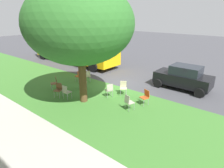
{
  "coord_description": "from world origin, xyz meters",
  "views": [
    {
      "loc": [
        -8.02,
        10.5,
        4.92
      ],
      "look_at": [
        -1.02,
        1.93,
        0.85
      ],
      "focal_mm": 30.76,
      "sensor_mm": 36.0,
      "label": 1
    }
  ],
  "objects_px": {
    "street_tree": "(80,24)",
    "chair_8": "(83,81)",
    "chair_6": "(55,82)",
    "chair_2": "(129,101)",
    "chair_7": "(88,75)",
    "chair_9": "(58,89)",
    "chair_1": "(145,96)",
    "chair_5": "(123,87)",
    "school_bus": "(74,46)",
    "parked_car": "(183,77)",
    "chair_3": "(79,75)",
    "chair_4": "(109,89)",
    "chair_0": "(66,91)"
  },
  "relations": [
    {
      "from": "street_tree",
      "to": "chair_8",
      "type": "distance_m",
      "value": 4.37
    },
    {
      "from": "chair_6",
      "to": "chair_8",
      "type": "bearing_deg",
      "value": -136.36
    },
    {
      "from": "chair_2",
      "to": "chair_7",
      "type": "bearing_deg",
      "value": -19.68
    },
    {
      "from": "chair_7",
      "to": "chair_9",
      "type": "xyz_separation_m",
      "value": [
        -0.59,
        3.07,
        0.0
      ]
    },
    {
      "from": "chair_1",
      "to": "chair_2",
      "type": "relative_size",
      "value": 1.0
    },
    {
      "from": "chair_5",
      "to": "chair_6",
      "type": "relative_size",
      "value": 1.0
    },
    {
      "from": "chair_6",
      "to": "chair_2",
      "type": "bearing_deg",
      "value": -173.05
    },
    {
      "from": "chair_2",
      "to": "school_bus",
      "type": "distance_m",
      "value": 11.85
    },
    {
      "from": "street_tree",
      "to": "chair_6",
      "type": "height_order",
      "value": "street_tree"
    },
    {
      "from": "chair_8",
      "to": "street_tree",
      "type": "bearing_deg",
      "value": 138.23
    },
    {
      "from": "parked_car",
      "to": "chair_8",
      "type": "bearing_deg",
      "value": 39.1
    },
    {
      "from": "chair_1",
      "to": "parked_car",
      "type": "height_order",
      "value": "parked_car"
    },
    {
      "from": "chair_3",
      "to": "chair_6",
      "type": "distance_m",
      "value": 2.09
    },
    {
      "from": "chair_4",
      "to": "chair_6",
      "type": "xyz_separation_m",
      "value": [
        3.72,
        1.36,
        0.0
      ]
    },
    {
      "from": "street_tree",
      "to": "chair_0",
      "type": "relative_size",
      "value": 7.42
    },
    {
      "from": "chair_7",
      "to": "chair_8",
      "type": "relative_size",
      "value": 1.0
    },
    {
      "from": "chair_5",
      "to": "chair_9",
      "type": "bearing_deg",
      "value": 44.19
    },
    {
      "from": "chair_9",
      "to": "street_tree",
      "type": "bearing_deg",
      "value": -161.74
    },
    {
      "from": "chair_2",
      "to": "chair_6",
      "type": "height_order",
      "value": "same"
    },
    {
      "from": "chair_1",
      "to": "chair_6",
      "type": "xyz_separation_m",
      "value": [
        5.97,
        1.86,
        0.0
      ]
    },
    {
      "from": "chair_2",
      "to": "chair_5",
      "type": "xyz_separation_m",
      "value": [
        1.48,
        -1.56,
        0.0
      ]
    },
    {
      "from": "chair_3",
      "to": "school_bus",
      "type": "relative_size",
      "value": 0.08
    },
    {
      "from": "street_tree",
      "to": "parked_car",
      "type": "distance_m",
      "value": 7.73
    },
    {
      "from": "street_tree",
      "to": "chair_9",
      "type": "relative_size",
      "value": 7.42
    },
    {
      "from": "parked_car",
      "to": "chair_2",
      "type": "bearing_deg",
      "value": 77.57
    },
    {
      "from": "school_bus",
      "to": "chair_0",
      "type": "bearing_deg",
      "value": 136.64
    },
    {
      "from": "parked_car",
      "to": "chair_1",
      "type": "bearing_deg",
      "value": 78.74
    },
    {
      "from": "parked_car",
      "to": "school_bus",
      "type": "distance_m",
      "value": 11.69
    },
    {
      "from": "chair_4",
      "to": "chair_6",
      "type": "distance_m",
      "value": 3.96
    },
    {
      "from": "chair_3",
      "to": "chair_7",
      "type": "height_order",
      "value": "same"
    },
    {
      "from": "chair_0",
      "to": "chair_2",
      "type": "xyz_separation_m",
      "value": [
        -3.72,
        -1.21,
        0.0
      ]
    },
    {
      "from": "chair_4",
      "to": "parked_car",
      "type": "distance_m",
      "value": 5.26
    },
    {
      "from": "chair_3",
      "to": "parked_car",
      "type": "xyz_separation_m",
      "value": [
        -6.62,
        -3.57,
        0.32
      ]
    },
    {
      "from": "chair_8",
      "to": "school_bus",
      "type": "xyz_separation_m",
      "value": [
        6.3,
        -4.61,
        1.24
      ]
    },
    {
      "from": "chair_6",
      "to": "chair_8",
      "type": "relative_size",
      "value": 1.0
    },
    {
      "from": "chair_7",
      "to": "school_bus",
      "type": "height_order",
      "value": "school_bus"
    },
    {
      "from": "chair_6",
      "to": "street_tree",
      "type": "bearing_deg",
      "value": 179.17
    },
    {
      "from": "chair_6",
      "to": "school_bus",
      "type": "height_order",
      "value": "school_bus"
    },
    {
      "from": "street_tree",
      "to": "chair_3",
      "type": "bearing_deg",
      "value": -37.34
    },
    {
      "from": "chair_0",
      "to": "chair_5",
      "type": "relative_size",
      "value": 1.0
    },
    {
      "from": "chair_0",
      "to": "chair_9",
      "type": "distance_m",
      "value": 0.69
    },
    {
      "from": "chair_7",
      "to": "chair_0",
      "type": "bearing_deg",
      "value": 113.0
    },
    {
      "from": "chair_7",
      "to": "chair_3",
      "type": "bearing_deg",
      "value": 35.61
    },
    {
      "from": "chair_9",
      "to": "parked_car",
      "type": "height_order",
      "value": "parked_car"
    },
    {
      "from": "chair_2",
      "to": "chair_9",
      "type": "relative_size",
      "value": 1.0
    },
    {
      "from": "street_tree",
      "to": "chair_2",
      "type": "distance_m",
      "value": 4.79
    },
    {
      "from": "school_bus",
      "to": "chair_4",
      "type": "bearing_deg",
      "value": 152.16
    },
    {
      "from": "chair_1",
      "to": "chair_6",
      "type": "relative_size",
      "value": 1.0
    },
    {
      "from": "chair_6",
      "to": "school_bus",
      "type": "xyz_separation_m",
      "value": [
        4.92,
        -5.92,
        1.24
      ]
    },
    {
      "from": "chair_2",
      "to": "chair_5",
      "type": "distance_m",
      "value": 2.15
    }
  ]
}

